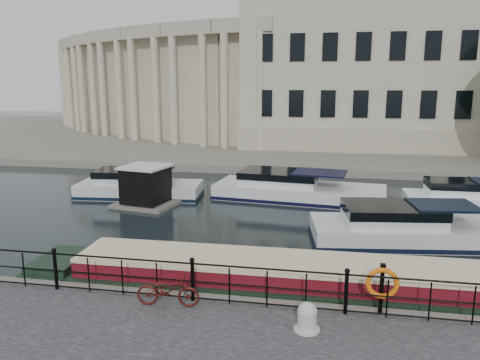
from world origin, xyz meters
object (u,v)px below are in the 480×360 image
(life_ring_post, at_px, (382,284))
(harbour_hut, at_px, (146,188))
(mooring_bollard, at_px, (307,317))
(bicycle, at_px, (168,290))
(narrowboat, at_px, (308,289))

(life_ring_post, xyz_separation_m, harbour_hut, (-10.57, 10.96, -0.44))
(harbour_hut, bearing_deg, mooring_bollard, -42.99)
(harbour_hut, bearing_deg, bicycle, -54.89)
(mooring_bollard, xyz_separation_m, harbour_hut, (-8.78, 12.04, 0.07))
(narrowboat, xyz_separation_m, harbour_hut, (-8.69, 9.35, 0.59))
(mooring_bollard, bearing_deg, life_ring_post, 31.00)
(narrowboat, distance_m, harbour_hut, 12.78)
(bicycle, distance_m, mooring_bollard, 3.68)
(bicycle, relative_size, mooring_bollard, 2.35)
(mooring_bollard, height_order, narrowboat, mooring_bollard)
(bicycle, height_order, mooring_bollard, bicycle)
(bicycle, height_order, harbour_hut, harbour_hut)
(mooring_bollard, relative_size, harbour_hut, 0.21)
(narrowboat, height_order, harbour_hut, harbour_hut)
(bicycle, relative_size, life_ring_post, 1.23)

